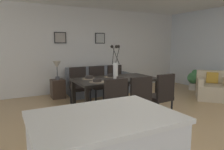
# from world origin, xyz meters

# --- Properties ---
(ground_plane) EXTENTS (9.00, 9.00, 0.00)m
(ground_plane) POSITION_xyz_m (0.00, 0.00, 0.00)
(ground_plane) COLOR tan
(back_wall_panel) EXTENTS (9.00, 0.10, 2.60)m
(back_wall_panel) POSITION_xyz_m (0.00, 3.25, 1.30)
(back_wall_panel) COLOR silver
(back_wall_panel) RESTS_ON ground
(dining_table) EXTENTS (1.80, 0.97, 0.74)m
(dining_table) POSITION_xyz_m (-0.11, 0.97, 0.67)
(dining_table) COLOR black
(dining_table) RESTS_ON ground
(dining_chair_near_left) EXTENTS (0.44, 0.44, 0.92)m
(dining_chair_near_left) POSITION_xyz_m (-0.65, 0.08, 0.51)
(dining_chair_near_left) COLOR black
(dining_chair_near_left) RESTS_ON ground
(dining_chair_near_right) EXTENTS (0.45, 0.45, 0.92)m
(dining_chair_near_right) POSITION_xyz_m (-0.65, 1.86, 0.51)
(dining_chair_near_right) COLOR black
(dining_chair_near_right) RESTS_ON ground
(dining_chair_far_left) EXTENTS (0.47, 0.47, 0.92)m
(dining_chair_far_left) POSITION_xyz_m (-0.15, 0.05, 0.51)
(dining_chair_far_left) COLOR black
(dining_chair_far_left) RESTS_ON ground
(dining_chair_far_right) EXTENTS (0.44, 0.44, 0.92)m
(dining_chair_far_right) POSITION_xyz_m (-0.14, 1.84, 0.51)
(dining_chair_far_right) COLOR black
(dining_chair_far_right) RESTS_ON ground
(dining_chair_mid_left) EXTENTS (0.46, 0.46, 0.92)m
(dining_chair_mid_left) POSITION_xyz_m (0.45, 0.10, 0.51)
(dining_chair_mid_left) COLOR black
(dining_chair_mid_left) RESTS_ON ground
(dining_chair_mid_right) EXTENTS (0.46, 0.46, 0.92)m
(dining_chair_mid_right) POSITION_xyz_m (0.41, 1.85, 0.51)
(dining_chair_mid_right) COLOR black
(dining_chair_mid_right) RESTS_ON ground
(centerpiece_vase) EXTENTS (0.21, 0.23, 0.73)m
(centerpiece_vase) POSITION_xyz_m (-0.11, 0.97, 1.02)
(centerpiece_vase) COLOR white
(centerpiece_vase) RESTS_ON dining_table
(placemat_near_left) EXTENTS (0.32, 0.32, 0.01)m
(placemat_near_left) POSITION_xyz_m (-0.65, 0.75, 0.74)
(placemat_near_left) COLOR #7F705B
(placemat_near_left) RESTS_ON dining_table
(bowl_near_left) EXTENTS (0.17, 0.17, 0.07)m
(bowl_near_left) POSITION_xyz_m (-0.65, 0.75, 0.78)
(bowl_near_left) COLOR #2D2826
(bowl_near_left) RESTS_ON dining_table
(placemat_near_right) EXTENTS (0.32, 0.32, 0.01)m
(placemat_near_right) POSITION_xyz_m (-0.65, 1.19, 0.74)
(placemat_near_right) COLOR #7F705B
(placemat_near_right) RESTS_ON dining_table
(bowl_near_right) EXTENTS (0.17, 0.17, 0.07)m
(bowl_near_right) POSITION_xyz_m (-0.65, 1.19, 0.78)
(bowl_near_right) COLOR #2D2826
(bowl_near_right) RESTS_ON dining_table
(placemat_far_left) EXTENTS (0.32, 0.32, 0.01)m
(placemat_far_left) POSITION_xyz_m (-0.11, 0.75, 0.74)
(placemat_far_left) COLOR #7F705B
(placemat_far_left) RESTS_ON dining_table
(bowl_far_left) EXTENTS (0.17, 0.17, 0.07)m
(bowl_far_left) POSITION_xyz_m (-0.11, 0.75, 0.78)
(bowl_far_left) COLOR #2D2826
(bowl_far_left) RESTS_ON dining_table
(placemat_far_right) EXTENTS (0.32, 0.32, 0.01)m
(placemat_far_right) POSITION_xyz_m (-0.11, 1.19, 0.74)
(placemat_far_right) COLOR #7F705B
(placemat_far_right) RESTS_ON dining_table
(bowl_far_right) EXTENTS (0.17, 0.17, 0.07)m
(bowl_far_right) POSITION_xyz_m (-0.11, 1.19, 0.78)
(bowl_far_right) COLOR #2D2826
(bowl_far_right) RESTS_ON dining_table
(sofa) EXTENTS (1.81, 0.84, 0.80)m
(sofa) POSITION_xyz_m (0.23, 2.70, 0.28)
(sofa) COLOR slate
(sofa) RESTS_ON ground
(side_table) EXTENTS (0.36, 0.36, 0.52)m
(side_table) POSITION_xyz_m (-0.99, 2.70, 0.26)
(side_table) COLOR #3D2D23
(side_table) RESTS_ON ground
(table_lamp) EXTENTS (0.22, 0.22, 0.51)m
(table_lamp) POSITION_xyz_m (-0.99, 2.70, 0.89)
(table_lamp) COLOR #4C4C51
(table_lamp) RESTS_ON side_table
(armchair) EXTENTS (1.13, 1.13, 0.75)m
(armchair) POSITION_xyz_m (2.74, 0.63, 0.29)
(armchair) COLOR beige
(armchair) RESTS_ON ground
(framed_picture_left) EXTENTS (0.35, 0.03, 0.33)m
(framed_picture_left) POSITION_xyz_m (-0.76, 3.18, 1.67)
(framed_picture_left) COLOR black
(framed_picture_center) EXTENTS (0.33, 0.03, 0.34)m
(framed_picture_center) POSITION_xyz_m (0.53, 3.18, 1.67)
(framed_picture_center) COLOR black
(potted_plant) EXTENTS (0.36, 0.36, 0.67)m
(potted_plant) POSITION_xyz_m (3.16, 1.65, 0.37)
(potted_plant) COLOR silver
(potted_plant) RESTS_ON ground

